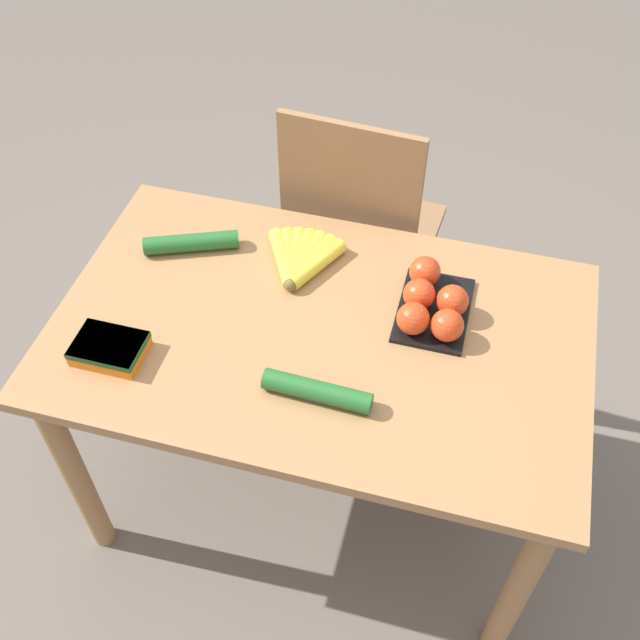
# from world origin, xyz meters

# --- Properties ---
(ground_plane) EXTENTS (12.00, 12.00, 0.00)m
(ground_plane) POSITION_xyz_m (0.00, 0.00, 0.00)
(ground_plane) COLOR #665B51
(dining_table) EXTENTS (1.23, 0.76, 0.73)m
(dining_table) POSITION_xyz_m (0.00, 0.00, 0.62)
(dining_table) COLOR #9E7044
(dining_table) RESTS_ON ground_plane
(chair) EXTENTS (0.45, 0.43, 0.98)m
(chair) POSITION_xyz_m (-0.03, 0.56, 0.51)
(chair) COLOR #8E6642
(chair) RESTS_ON ground_plane
(banana_bunch) EXTENTS (0.20, 0.20, 0.04)m
(banana_bunch) POSITION_xyz_m (-0.10, 0.19, 0.75)
(banana_bunch) COLOR brown
(banana_bunch) RESTS_ON dining_table
(tomato_pack) EXTENTS (0.16, 0.24, 0.08)m
(tomato_pack) POSITION_xyz_m (0.24, 0.11, 0.77)
(tomato_pack) COLOR black
(tomato_pack) RESTS_ON dining_table
(carrot_bag) EXTENTS (0.15, 0.11, 0.04)m
(carrot_bag) POSITION_xyz_m (-0.43, -0.20, 0.75)
(carrot_bag) COLOR orange
(carrot_bag) RESTS_ON dining_table
(cucumber_near) EXTENTS (0.24, 0.13, 0.05)m
(cucumber_near) POSITION_xyz_m (-0.38, 0.17, 0.75)
(cucumber_near) COLOR #236028
(cucumber_near) RESTS_ON dining_table
(cucumber_far) EXTENTS (0.24, 0.05, 0.05)m
(cucumber_far) POSITION_xyz_m (0.04, -0.19, 0.75)
(cucumber_far) COLOR #236028
(cucumber_far) RESTS_ON dining_table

